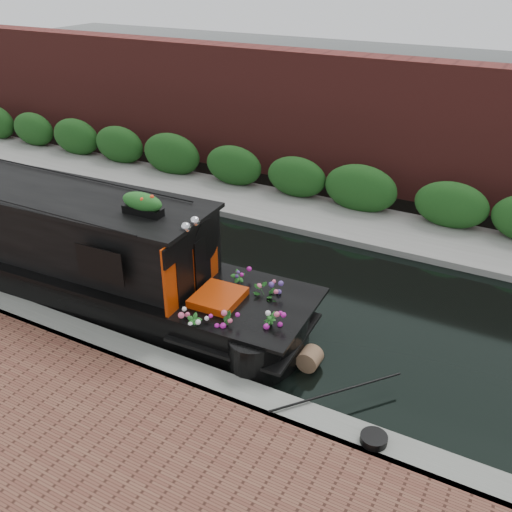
% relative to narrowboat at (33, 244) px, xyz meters
% --- Properties ---
extents(ground, '(80.00, 80.00, 0.00)m').
position_rel_narrowboat_xyz_m(ground, '(3.18, 1.93, -0.88)').
color(ground, black).
rests_on(ground, ground).
extents(near_bank_coping, '(40.00, 0.60, 0.50)m').
position_rel_narrowboat_xyz_m(near_bank_coping, '(3.18, -1.37, -0.88)').
color(near_bank_coping, gray).
rests_on(near_bank_coping, ground).
extents(far_bank_path, '(40.00, 2.40, 0.34)m').
position_rel_narrowboat_xyz_m(far_bank_path, '(3.18, 6.13, -0.88)').
color(far_bank_path, gray).
rests_on(far_bank_path, ground).
extents(far_hedge, '(40.00, 1.10, 2.80)m').
position_rel_narrowboat_xyz_m(far_hedge, '(3.18, 7.03, -0.88)').
color(far_hedge, '#1B4818').
rests_on(far_hedge, ground).
extents(far_brick_wall, '(40.00, 1.00, 8.00)m').
position_rel_narrowboat_xyz_m(far_brick_wall, '(3.18, 9.13, -0.88)').
color(far_brick_wall, maroon).
rests_on(far_brick_wall, ground).
extents(narrowboat, '(12.65, 2.75, 2.95)m').
position_rel_narrowboat_xyz_m(narrowboat, '(0.00, 0.00, 0.00)').
color(narrowboat, black).
rests_on(narrowboat, ground).
extents(rope_fender, '(0.40, 0.37, 0.40)m').
position_rel_narrowboat_xyz_m(rope_fender, '(6.77, -0.00, -0.68)').
color(rope_fender, brown).
rests_on(rope_fender, ground).
extents(coiled_mooring_rope, '(0.40, 0.40, 0.12)m').
position_rel_narrowboat_xyz_m(coiled_mooring_rope, '(8.40, -1.41, -0.57)').
color(coiled_mooring_rope, black).
rests_on(coiled_mooring_rope, near_bank_coping).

